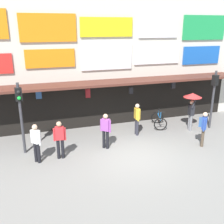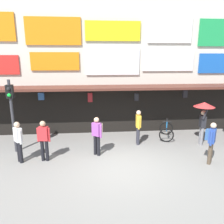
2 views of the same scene
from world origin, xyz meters
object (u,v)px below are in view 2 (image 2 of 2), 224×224
Objects in this scene: pedestrian_in_yellow at (44,139)px; pedestrian_with_umbrella at (204,111)px; pedestrian_in_black at (97,133)px; pedestrian_in_blue at (18,140)px; pedestrian_in_red at (211,140)px; bicycle_parked at (166,131)px; traffic_light_near at (11,105)px; pedestrian_in_white at (138,125)px.

pedestrian_in_yellow is 0.81× the size of pedestrian_with_umbrella.
pedestrian_in_black is 3.12m from pedestrian_in_blue.
pedestrian_in_blue is at bearing 174.26° from pedestrian_in_red.
pedestrian_in_black is at bearing -171.91° from pedestrian_with_umbrella.
pedestrian_with_umbrella is at bearing 8.09° from pedestrian_in_black.
bicycle_parked is at bearing 24.76° from pedestrian_in_black.
traffic_light_near is 1.67m from pedestrian_in_blue.
pedestrian_with_umbrella is 1.24× the size of pedestrian_in_red.
traffic_light_near is 1.90× the size of pedestrian_in_yellow.
pedestrian_in_white is 0.81× the size of pedestrian_with_umbrella.
pedestrian_in_yellow is at bearing 2.66° from pedestrian_in_blue.
pedestrian_in_white is at bearing -158.39° from bicycle_parked.
pedestrian_in_yellow is 1.00× the size of pedestrian_in_red.
pedestrian_in_white is 3.25m from pedestrian_in_red.
pedestrian_in_white and pedestrian_in_red have the same top height.
traffic_light_near is 1.54× the size of pedestrian_with_umbrella.
pedestrian_with_umbrella reaches higher than pedestrian_in_yellow.
bicycle_parked is 0.79× the size of pedestrian_in_blue.
traffic_light_near is 7.48m from bicycle_parked.
pedestrian_in_black is at bearing 7.55° from pedestrian_in_blue.
pedestrian_in_red is at bearing -12.71° from traffic_light_near.
traffic_light_near is 1.90× the size of pedestrian_in_blue.
pedestrian_in_white is 3.10m from pedestrian_with_umbrella.
pedestrian_in_red is at bearing -42.06° from pedestrian_in_white.
pedestrian_with_umbrella is at bearing 72.42° from pedestrian_in_red.
traffic_light_near reaches higher than pedestrian_with_umbrella.
pedestrian_in_white is (5.57, 0.38, -1.19)m from traffic_light_near.
pedestrian_with_umbrella is at bearing 0.45° from traffic_light_near.
traffic_light_near is at bearing -171.94° from bicycle_parked.
traffic_light_near is at bearing -179.55° from pedestrian_with_umbrella.
pedestrian_in_red is at bearing -6.98° from pedestrian_in_yellow.
pedestrian_with_umbrella reaches higher than bicycle_parked.
pedestrian_in_black is 0.81× the size of pedestrian_with_umbrella.
pedestrian_in_yellow is at bearing -34.27° from traffic_light_near.
traffic_light_near is at bearing 145.73° from pedestrian_in_yellow.
pedestrian_in_white is at bearing 137.94° from pedestrian_in_red.
pedestrian_in_white is 1.00× the size of pedestrian_in_yellow.
traffic_light_near is 1.90× the size of pedestrian_in_black.
pedestrian_in_black is (-3.60, -1.66, 0.59)m from bicycle_parked.
bicycle_parked is at bearing 8.06° from traffic_light_near.
pedestrian_in_red is (6.51, -0.80, 0.04)m from pedestrian_in_yellow.
bicycle_parked is 1.83m from pedestrian_in_white.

